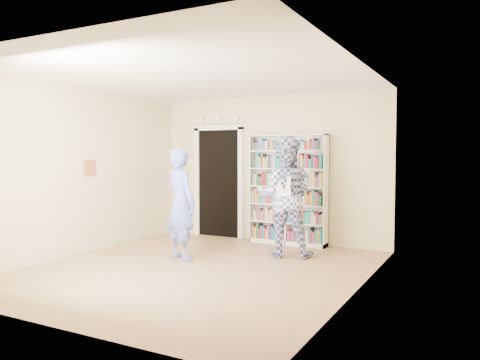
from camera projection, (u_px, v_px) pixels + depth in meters
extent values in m
plane|color=#946947|center=(197.00, 269.00, 6.58)|extent=(5.00, 5.00, 0.00)
plane|color=white|center=(196.00, 76.00, 6.44)|extent=(5.00, 5.00, 0.00)
plane|color=beige|center=(270.00, 169.00, 8.72)|extent=(4.50, 0.00, 4.50)
plane|color=beige|center=(80.00, 171.00, 7.56)|extent=(0.00, 5.00, 5.00)
plane|color=beige|center=(358.00, 177.00, 5.46)|extent=(0.00, 5.00, 5.00)
cube|color=white|center=(288.00, 190.00, 8.40)|extent=(1.44, 0.27, 1.97)
cube|color=white|center=(288.00, 190.00, 8.40)|extent=(0.02, 0.27, 1.97)
cube|color=black|center=(219.00, 183.00, 9.23)|extent=(0.90, 0.03, 2.10)
cube|color=white|center=(197.00, 183.00, 9.45)|extent=(0.10, 0.06, 2.20)
cube|color=white|center=(241.00, 184.00, 8.99)|extent=(0.10, 0.06, 2.20)
cube|color=white|center=(218.00, 128.00, 9.16)|extent=(1.10, 0.06, 0.10)
cube|color=white|center=(218.00, 122.00, 9.15)|extent=(1.10, 0.08, 0.02)
cube|color=maroon|center=(90.00, 168.00, 7.73)|extent=(0.03, 0.25, 0.25)
imported|color=#5975C6|center=(181.00, 204.00, 7.18)|extent=(0.74, 0.62, 1.72)
imported|color=#2E3D8E|center=(285.00, 197.00, 7.40)|extent=(1.10, 0.97, 1.89)
cube|color=white|center=(283.00, 187.00, 7.13)|extent=(0.23, 0.03, 0.33)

